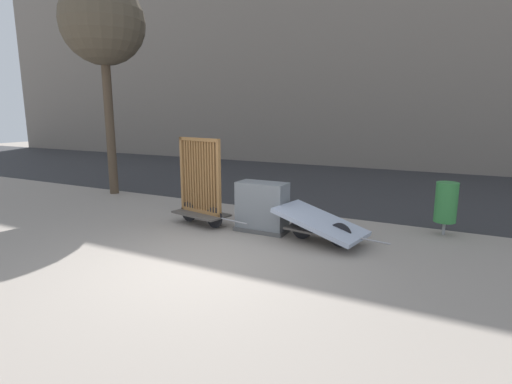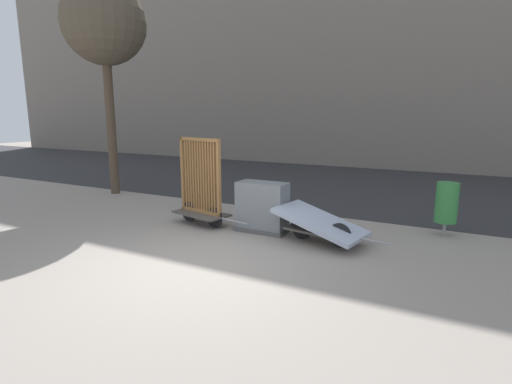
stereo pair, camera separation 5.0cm
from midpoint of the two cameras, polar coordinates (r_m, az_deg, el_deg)
The scene contains 8 objects.
ground_plane at distance 6.50m, azimuth -8.74°, elevation -10.48°, with size 60.00×60.00×0.00m, color gray.
road_strip at distance 14.03m, azimuth 12.16°, elevation 1.14°, with size 56.00×8.91×0.01m.
building_facade at distance 20.63m, azimuth 18.27°, elevation 23.36°, with size 48.00×4.00×13.86m.
bike_cart_with_bedframe at distance 8.66m, azimuth -8.09°, elevation -0.08°, with size 1.98×0.87×1.88m.
bike_cart_with_mattress at distance 7.53m, azimuth 9.01°, elevation -4.54°, with size 2.19×1.24×0.64m.
utility_cabinet at distance 8.16m, azimuth 0.72°, elevation -2.42°, with size 1.08×0.56×1.02m.
trash_bin at distance 8.71m, azimuth 25.38°, elevation -1.36°, with size 0.42×0.42×1.06m.
street_tree at distance 12.89m, azimuth -21.17°, elevation 21.44°, with size 2.35×2.35×6.08m.
Camera 1 is at (3.60, -4.86, 2.38)m, focal length 28.00 mm.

